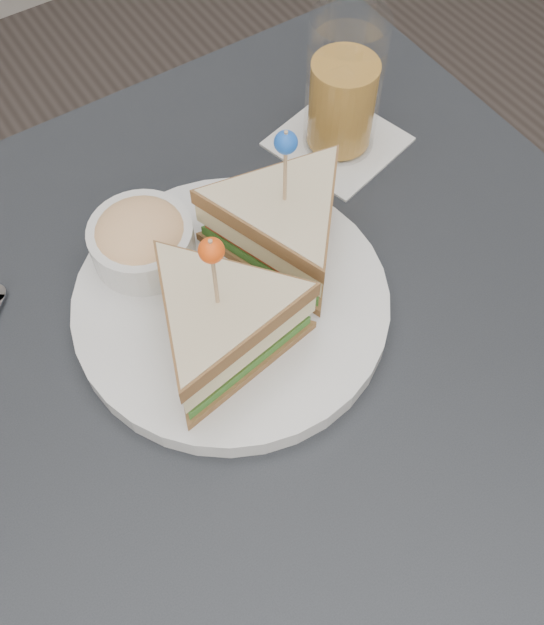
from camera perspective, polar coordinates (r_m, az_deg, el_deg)
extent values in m
plane|color=#3F3833|center=(1.36, -0.13, -18.58)|extent=(3.50, 3.50, 0.00)
cube|color=black|center=(0.66, -0.25, -3.97)|extent=(0.80, 0.80, 0.03)
cylinder|color=black|center=(1.25, 4.51, 7.76)|extent=(0.04, 0.04, 0.72)
cylinder|color=silver|center=(0.67, -3.33, 0.63)|extent=(0.39, 0.39, 0.02)
cylinder|color=silver|center=(0.66, -3.38, 1.18)|extent=(0.39, 0.39, 0.01)
cylinder|color=tan|center=(0.54, -4.71, 2.82)|extent=(0.00, 0.00, 0.09)
sphere|color=#DF450E|center=(0.51, -4.99, 5.09)|extent=(0.03, 0.03, 0.02)
cylinder|color=tan|center=(0.61, 1.09, 11.37)|extent=(0.00, 0.00, 0.09)
sphere|color=#174CB0|center=(0.58, 1.14, 13.77)|extent=(0.03, 0.03, 0.02)
cylinder|color=silver|center=(0.68, -10.53, 5.54)|extent=(0.13, 0.13, 0.04)
ellipsoid|color=#E0B772|center=(0.67, -10.74, 6.35)|extent=(0.11, 0.11, 0.04)
cube|color=silver|center=(0.82, 5.41, 13.76)|extent=(0.15, 0.15, 0.00)
cylinder|color=#B37D32|center=(0.78, 5.75, 16.68)|extent=(0.09, 0.09, 0.10)
cylinder|color=white|center=(0.76, 5.92, 18.07)|extent=(0.10, 0.10, 0.16)
cube|color=white|center=(0.76, 6.08, 19.93)|extent=(0.03, 0.03, 0.02)
cube|color=white|center=(0.74, 5.79, 18.39)|extent=(0.02, 0.02, 0.02)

